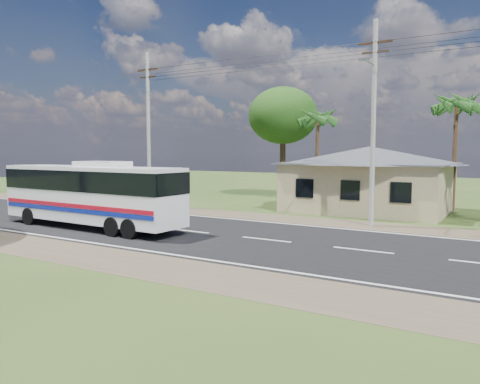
% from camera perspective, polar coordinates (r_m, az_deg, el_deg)
% --- Properties ---
extents(ground, '(120.00, 120.00, 0.00)m').
position_cam_1_polar(ground, '(21.67, 3.22, -5.85)').
color(ground, '#274117').
rests_on(ground, ground).
extents(road, '(120.00, 16.00, 0.03)m').
position_cam_1_polar(road, '(21.67, 3.22, -5.83)').
color(road, black).
rests_on(road, ground).
extents(house, '(12.40, 10.00, 5.00)m').
position_cam_1_polar(house, '(33.06, 15.47, 2.33)').
color(house, tan).
rests_on(house, ground).
extents(utility_poles, '(32.80, 2.22, 11.00)m').
position_cam_1_polar(utility_poles, '(26.37, 15.25, 8.50)').
color(utility_poles, '#9E9E99').
rests_on(utility_poles, ground).
extents(palm_mid, '(2.80, 2.80, 8.20)m').
position_cam_1_polar(palm_mid, '(34.66, 24.90, 9.64)').
color(palm_mid, '#47301E').
rests_on(palm_mid, ground).
extents(palm_far, '(2.80, 2.80, 7.70)m').
position_cam_1_polar(palm_far, '(37.59, 9.45, 8.90)').
color(palm_far, '#47301E').
rests_on(palm_far, ground).
extents(tree_behind_house, '(6.00, 6.00, 9.61)m').
position_cam_1_polar(tree_behind_house, '(41.07, 5.26, 9.22)').
color(tree_behind_house, '#47301E').
rests_on(tree_behind_house, ground).
extents(coach_bus, '(11.53, 2.75, 3.56)m').
position_cam_1_polar(coach_bus, '(25.84, -17.75, 0.23)').
color(coach_bus, silver).
rests_on(coach_bus, ground).
extents(small_car, '(2.56, 3.79, 1.20)m').
position_cam_1_polar(small_car, '(34.05, -20.09, -1.17)').
color(small_car, '#302F32').
rests_on(small_car, ground).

